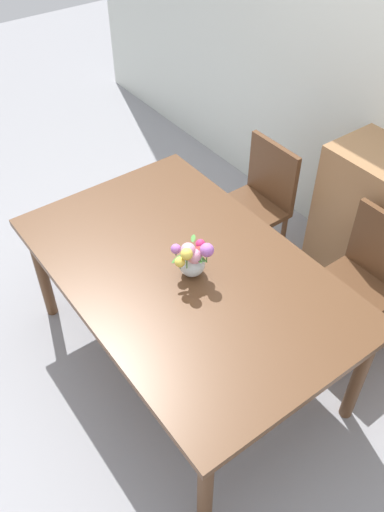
{
  "coord_description": "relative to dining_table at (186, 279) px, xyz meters",
  "views": [
    {
      "loc": [
        1.55,
        -1.1,
        2.66
      ],
      "look_at": [
        0.05,
        0.01,
        0.89
      ],
      "focal_mm": 37.06,
      "sensor_mm": 36.0,
      "label": 1
    }
  ],
  "objects": [
    {
      "name": "flower_vase",
      "position": [
        0.06,
        0.0,
        0.19
      ],
      "size": [
        0.21,
        0.21,
        0.23
      ],
      "color": "silver",
      "rests_on": "dining_table"
    },
    {
      "name": "ground_plane",
      "position": [
        0.0,
        0.0,
        -0.69
      ],
      "size": [
        12.0,
        12.0,
        0.0
      ],
      "primitive_type": "plane",
      "color": "#939399"
    },
    {
      "name": "chair_right",
      "position": [
        0.45,
        0.92,
        -0.17
      ],
      "size": [
        0.42,
        0.42,
        0.9
      ],
      "rotation": [
        0.0,
        0.0,
        3.14
      ],
      "color": "brown",
      "rests_on": "ground_plane"
    },
    {
      "name": "chair_left",
      "position": [
        -0.45,
        0.92,
        -0.17
      ],
      "size": [
        0.42,
        0.42,
        0.9
      ],
      "rotation": [
        0.0,
        0.0,
        3.14
      ],
      "color": "brown",
      "rests_on": "ground_plane"
    },
    {
      "name": "dining_table",
      "position": [
        0.0,
        0.0,
        0.0
      ],
      "size": [
        1.81,
        1.15,
        0.77
      ],
      "color": "brown",
      "rests_on": "ground_plane"
    }
  ]
}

